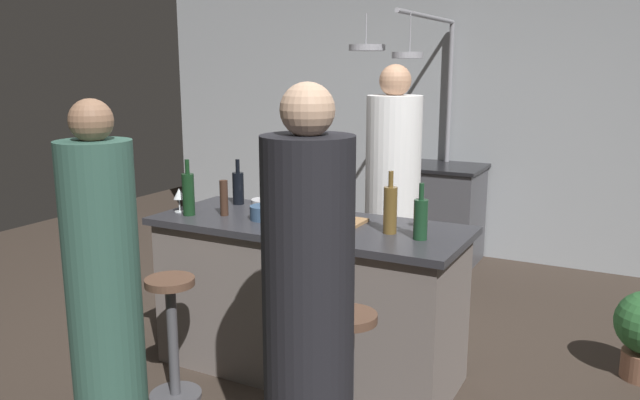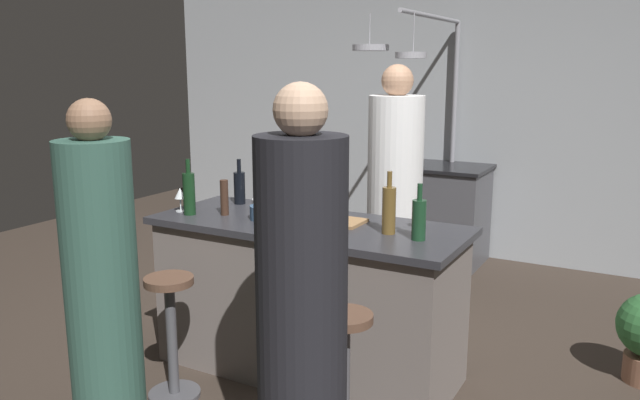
# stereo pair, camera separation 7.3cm
# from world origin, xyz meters

# --- Properties ---
(ground_plane) EXTENTS (9.00, 9.00, 0.00)m
(ground_plane) POSITION_xyz_m (0.00, 0.00, 0.00)
(ground_plane) COLOR #382D26
(back_wall) EXTENTS (6.40, 0.16, 2.60)m
(back_wall) POSITION_xyz_m (0.00, 2.85, 1.30)
(back_wall) COLOR #9EA3A8
(back_wall) RESTS_ON ground_plane
(kitchen_island) EXTENTS (1.80, 0.72, 0.90)m
(kitchen_island) POSITION_xyz_m (0.00, 0.00, 0.45)
(kitchen_island) COLOR slate
(kitchen_island) RESTS_ON ground_plane
(stove_range) EXTENTS (0.80, 0.64, 0.89)m
(stove_range) POSITION_xyz_m (0.00, 2.45, 0.45)
(stove_range) COLOR #47474C
(stove_range) RESTS_ON ground_plane
(chef) EXTENTS (0.38, 0.38, 1.78)m
(chef) POSITION_xyz_m (0.14, 0.96, 0.82)
(chef) COLOR white
(chef) RESTS_ON ground_plane
(bar_stool_right) EXTENTS (0.28, 0.28, 0.68)m
(bar_stool_right) POSITION_xyz_m (0.55, -0.62, 0.38)
(bar_stool_right) COLOR #4C4C51
(bar_stool_right) RESTS_ON ground_plane
(guest_right) EXTENTS (0.36, 0.36, 1.71)m
(guest_right) POSITION_xyz_m (0.54, -0.99, 0.79)
(guest_right) COLOR black
(guest_right) RESTS_ON ground_plane
(bar_stool_left) EXTENTS (0.28, 0.28, 0.68)m
(bar_stool_left) POSITION_xyz_m (-0.48, -0.62, 0.38)
(bar_stool_left) COLOR #4C4C51
(bar_stool_left) RESTS_ON ground_plane
(guest_left) EXTENTS (0.34, 0.34, 1.62)m
(guest_left) POSITION_xyz_m (-0.53, -1.02, 0.75)
(guest_left) COLOR #33594C
(guest_left) RESTS_ON ground_plane
(overhead_pot_rack) EXTENTS (0.60, 1.42, 2.17)m
(overhead_pot_rack) POSITION_xyz_m (-0.08, 1.98, 1.63)
(overhead_pot_rack) COLOR gray
(overhead_pot_rack) RESTS_ON ground_plane
(cutting_board) EXTENTS (0.32, 0.22, 0.02)m
(cutting_board) POSITION_xyz_m (0.14, 0.07, 0.91)
(cutting_board) COLOR #997047
(cutting_board) RESTS_ON kitchen_island
(pepper_mill) EXTENTS (0.05, 0.05, 0.21)m
(pepper_mill) POSITION_xyz_m (-0.51, -0.08, 1.01)
(pepper_mill) COLOR #382319
(pepper_mill) RESTS_ON kitchen_island
(wine_bottle_dark) EXTENTS (0.07, 0.07, 0.29)m
(wine_bottle_dark) POSITION_xyz_m (-0.62, 0.22, 1.01)
(wine_bottle_dark) COLOR black
(wine_bottle_dark) RESTS_ON kitchen_island
(wine_bottle_green) EXTENTS (0.07, 0.07, 0.29)m
(wine_bottle_green) POSITION_xyz_m (0.68, -0.05, 1.01)
(wine_bottle_green) COLOR #193D23
(wine_bottle_green) RESTS_ON kitchen_island
(wine_bottle_red) EXTENTS (0.07, 0.07, 0.33)m
(wine_bottle_red) POSITION_xyz_m (-0.71, -0.17, 1.03)
(wine_bottle_red) COLOR #143319
(wine_bottle_red) RESTS_ON kitchen_island
(wine_bottle_amber) EXTENTS (0.07, 0.07, 0.33)m
(wine_bottle_amber) POSITION_xyz_m (0.50, -0.01, 1.03)
(wine_bottle_amber) COLOR brown
(wine_bottle_amber) RESTS_ON kitchen_island
(wine_glass_near_right_guest) EXTENTS (0.07, 0.07, 0.15)m
(wine_glass_near_right_guest) POSITION_xyz_m (0.60, 0.18, 1.01)
(wine_glass_near_right_guest) COLOR silver
(wine_glass_near_right_guest) RESTS_ON kitchen_island
(wine_glass_by_chef) EXTENTS (0.07, 0.07, 0.15)m
(wine_glass_by_chef) POSITION_xyz_m (-0.81, -0.14, 1.01)
(wine_glass_by_chef) COLOR silver
(wine_glass_by_chef) RESTS_ON kitchen_island
(mixing_bowl_steel) EXTENTS (0.17, 0.17, 0.07)m
(mixing_bowl_steel) POSITION_xyz_m (-0.37, 0.14, 0.93)
(mixing_bowl_steel) COLOR #B7B7BC
(mixing_bowl_steel) RESTS_ON kitchen_island
(mixing_bowl_blue) EXTENTS (0.18, 0.18, 0.08)m
(mixing_bowl_blue) POSITION_xyz_m (-0.25, -0.05, 0.94)
(mixing_bowl_blue) COLOR #334C6B
(mixing_bowl_blue) RESTS_ON kitchen_island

